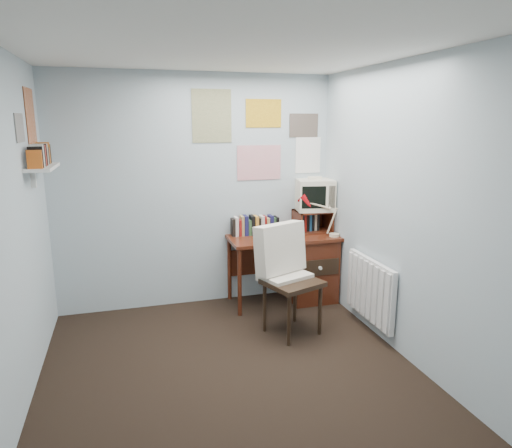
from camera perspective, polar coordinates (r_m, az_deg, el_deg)
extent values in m
plane|color=black|center=(3.77, -2.43, -19.34)|extent=(3.50, 3.50, 0.00)
cube|color=#A6B4BE|center=(4.97, -7.41, 3.97)|extent=(3.00, 0.02, 2.50)
cube|color=#A6B4BE|center=(3.28, -29.02, -2.14)|extent=(0.02, 3.50, 2.50)
cube|color=#A6B4BE|center=(3.90, 19.29, 0.93)|extent=(0.02, 3.50, 2.50)
cube|color=white|center=(3.23, -2.88, 21.61)|extent=(3.00, 3.50, 0.02)
cube|color=#552213|center=(5.03, 3.44, -1.75)|extent=(1.20, 0.55, 0.03)
cube|color=#552213|center=(5.25, 6.80, -5.51)|extent=(0.50, 0.50, 0.72)
cylinder|color=#552213|center=(4.77, -2.07, -7.34)|extent=(0.04, 0.04, 0.72)
cylinder|color=#552213|center=(5.20, -3.34, -5.62)|extent=(0.04, 0.04, 0.72)
cube|color=#552213|center=(5.28, -0.10, -4.69)|extent=(0.64, 0.02, 0.30)
cube|color=black|center=(4.35, 4.59, -7.32)|extent=(0.66, 0.65, 1.02)
cube|color=red|center=(5.05, 9.84, 0.74)|extent=(0.32, 0.28, 0.41)
cube|color=#552213|center=(5.24, 7.06, 0.37)|extent=(0.40, 0.30, 0.25)
cube|color=beige|center=(5.21, 7.31, 3.83)|extent=(0.46, 0.44, 0.38)
cube|color=#552213|center=(5.09, 0.22, -0.06)|extent=(0.60, 0.14, 0.22)
cube|color=white|center=(4.55, 14.09, -7.97)|extent=(0.09, 0.80, 0.60)
cube|color=white|center=(4.27, -25.13, 6.44)|extent=(0.20, 0.62, 0.24)
cube|color=white|center=(5.06, 0.40, 11.06)|extent=(1.20, 0.01, 0.90)
cube|color=white|center=(4.27, -26.89, 11.40)|extent=(0.01, 0.70, 0.60)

